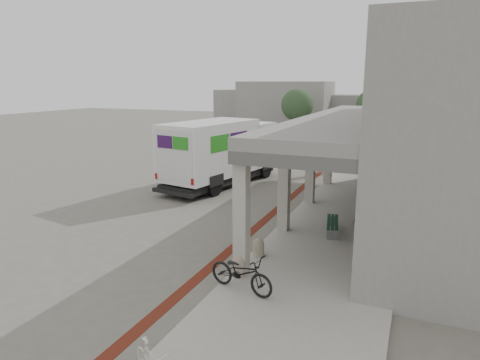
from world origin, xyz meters
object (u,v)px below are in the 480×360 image
at_px(bench, 333,224).
at_px(bicycle_black, 241,273).
at_px(fedex_truck, 221,151).
at_px(utility_cabinet, 373,208).

relative_size(bench, bicycle_black, 0.95).
bearing_deg(bench, fedex_truck, 130.94).
height_order(utility_cabinet, bicycle_black, utility_cabinet).
bearing_deg(bicycle_black, fedex_truck, 41.12).
bearing_deg(fedex_truck, utility_cabinet, -12.96).
height_order(fedex_truck, bench, fedex_truck).
xyz_separation_m(bench, utility_cabinet, (1.17, 2.02, 0.21)).
relative_size(fedex_truck, utility_cabinet, 8.35).
xyz_separation_m(utility_cabinet, bicycle_black, (-2.50, -7.37, -0.00)).
bearing_deg(fedex_truck, bicycle_black, -51.63).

